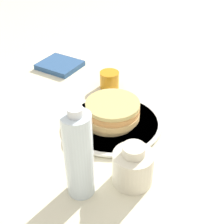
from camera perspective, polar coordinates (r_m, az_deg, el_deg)
ground_plane at (r=0.93m, az=0.09°, el=-2.58°), size 4.00×4.00×0.00m
plate at (r=0.93m, az=-0.00°, el=-2.01°), size 0.29×0.29×0.01m
pancake_stack at (r=0.91m, az=0.05°, el=-0.03°), size 0.17×0.17×0.07m
juice_glass at (r=1.10m, az=-0.47°, el=5.87°), size 0.07×0.07×0.06m
cream_jug at (r=0.74m, az=3.85°, el=-9.89°), size 0.10×0.10×0.11m
water_bottle_near at (r=0.68m, az=-6.09°, el=-7.88°), size 0.06×0.06×0.23m
napkin at (r=1.26m, az=-9.51°, el=8.45°), size 0.20×0.19×0.02m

